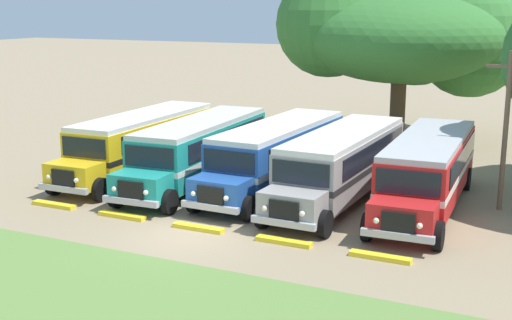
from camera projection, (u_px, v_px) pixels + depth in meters
name	position (u px, v px, depth m)	size (l,w,h in m)	color
ground_plane	(188.00, 236.00, 24.06)	(220.00, 220.00, 0.00)	#937F60
parked_bus_slot_0	(141.00, 141.00, 32.76)	(2.93, 10.87, 2.82)	yellow
parked_bus_slot_1	(199.00, 148.00, 31.03)	(3.20, 10.91, 2.82)	teal
parked_bus_slot_2	(277.00, 152.00, 30.13)	(2.89, 10.87, 2.82)	#23519E
parked_bus_slot_3	(341.00, 162.00, 28.31)	(2.84, 10.86, 2.82)	#9E9993
parked_bus_slot_4	(428.00, 169.00, 27.16)	(3.13, 10.90, 2.82)	red
curb_wheelstop_0	(54.00, 205.00, 27.53)	(2.00, 0.36, 0.15)	yellow
curb_wheelstop_1	(122.00, 216.00, 26.11)	(2.00, 0.36, 0.15)	yellow
curb_wheelstop_2	(198.00, 228.00, 24.69)	(2.00, 0.36, 0.15)	yellow
curb_wheelstop_3	(284.00, 241.00, 23.27)	(2.00, 0.36, 0.15)	yellow
curb_wheelstop_4	(380.00, 257.00, 21.85)	(2.00, 0.36, 0.15)	yellow
broad_shade_tree	(404.00, 34.00, 40.50)	(13.95, 12.77, 10.08)	brown
utility_pole	(506.00, 126.00, 26.42)	(1.80, 0.20, 6.24)	brown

